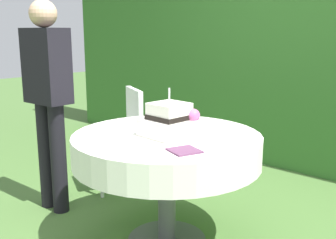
{
  "coord_description": "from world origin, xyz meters",
  "views": [
    {
      "loc": [
        1.65,
        -1.83,
        1.37
      ],
      "look_at": [
        0.02,
        -0.01,
        0.84
      ],
      "focal_mm": 42.97,
      "sensor_mm": 36.0,
      "label": 1
    }
  ],
  "objects_px": {
    "wedding_cake": "(170,121)",
    "standing_person": "(48,92)",
    "garden_chair": "(124,129)",
    "serving_plate_near": "(214,130)",
    "cake_table": "(167,150)",
    "serving_plate_far": "(103,133)",
    "napkin_stack": "(184,151)"
  },
  "relations": [
    {
      "from": "napkin_stack",
      "to": "cake_table",
      "type": "bearing_deg",
      "value": 146.27
    },
    {
      "from": "serving_plate_near",
      "to": "serving_plate_far",
      "type": "distance_m",
      "value": 0.72
    },
    {
      "from": "cake_table",
      "to": "serving_plate_near",
      "type": "xyz_separation_m",
      "value": [
        0.17,
        0.27,
        0.11
      ]
    },
    {
      "from": "garden_chair",
      "to": "napkin_stack",
      "type": "bearing_deg",
      "value": -28.41
    },
    {
      "from": "serving_plate_far",
      "to": "garden_chair",
      "type": "xyz_separation_m",
      "value": [
        -0.61,
        0.72,
        -0.2
      ]
    },
    {
      "from": "serving_plate_near",
      "to": "serving_plate_far",
      "type": "xyz_separation_m",
      "value": [
        -0.49,
        -0.53,
        0.0
      ]
    },
    {
      "from": "serving_plate_far",
      "to": "cake_table",
      "type": "bearing_deg",
      "value": 39.84
    },
    {
      "from": "garden_chair",
      "to": "cake_table",
      "type": "bearing_deg",
      "value": -26.41
    },
    {
      "from": "serving_plate_near",
      "to": "standing_person",
      "type": "bearing_deg",
      "value": -157.71
    },
    {
      "from": "cake_table",
      "to": "serving_plate_near",
      "type": "distance_m",
      "value": 0.34
    },
    {
      "from": "wedding_cake",
      "to": "napkin_stack",
      "type": "relative_size",
      "value": 2.0
    },
    {
      "from": "cake_table",
      "to": "napkin_stack",
      "type": "height_order",
      "value": "napkin_stack"
    },
    {
      "from": "serving_plate_near",
      "to": "napkin_stack",
      "type": "distance_m",
      "value": 0.51
    },
    {
      "from": "cake_table",
      "to": "serving_plate_near",
      "type": "bearing_deg",
      "value": 57.31
    },
    {
      "from": "cake_table",
      "to": "napkin_stack",
      "type": "relative_size",
      "value": 7.79
    },
    {
      "from": "cake_table",
      "to": "garden_chair",
      "type": "xyz_separation_m",
      "value": [
        -0.92,
        0.46,
        -0.1
      ]
    },
    {
      "from": "standing_person",
      "to": "serving_plate_near",
      "type": "bearing_deg",
      "value": 22.29
    },
    {
      "from": "garden_chair",
      "to": "standing_person",
      "type": "distance_m",
      "value": 0.78
    },
    {
      "from": "wedding_cake",
      "to": "napkin_stack",
      "type": "distance_m",
      "value": 0.35
    },
    {
      "from": "wedding_cake",
      "to": "standing_person",
      "type": "bearing_deg",
      "value": -169.57
    },
    {
      "from": "wedding_cake",
      "to": "garden_chair",
      "type": "height_order",
      "value": "wedding_cake"
    },
    {
      "from": "serving_plate_near",
      "to": "standing_person",
      "type": "height_order",
      "value": "standing_person"
    },
    {
      "from": "napkin_stack",
      "to": "standing_person",
      "type": "xyz_separation_m",
      "value": [
        -1.33,
        0.0,
        0.19
      ]
    },
    {
      "from": "garden_chair",
      "to": "standing_person",
      "type": "relative_size",
      "value": 0.56
    },
    {
      "from": "wedding_cake",
      "to": "napkin_stack",
      "type": "xyz_separation_m",
      "value": [
        0.28,
        -0.2,
        -0.09
      ]
    },
    {
      "from": "napkin_stack",
      "to": "garden_chair",
      "type": "relative_size",
      "value": 0.17
    },
    {
      "from": "serving_plate_near",
      "to": "cake_table",
      "type": "bearing_deg",
      "value": -122.69
    },
    {
      "from": "wedding_cake",
      "to": "standing_person",
      "type": "relative_size",
      "value": 0.19
    },
    {
      "from": "garden_chair",
      "to": "serving_plate_near",
      "type": "bearing_deg",
      "value": -9.72
    },
    {
      "from": "standing_person",
      "to": "cake_table",
      "type": "bearing_deg",
      "value": 11.92
    },
    {
      "from": "wedding_cake",
      "to": "napkin_stack",
      "type": "bearing_deg",
      "value": -35.29
    },
    {
      "from": "serving_plate_far",
      "to": "standing_person",
      "type": "xyz_separation_m",
      "value": [
        -0.69,
        0.05,
        0.18
      ]
    }
  ]
}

